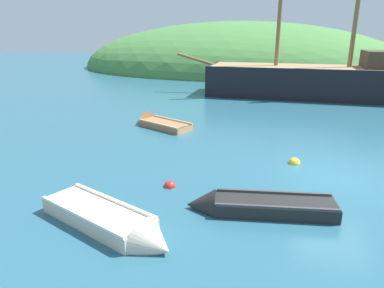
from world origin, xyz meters
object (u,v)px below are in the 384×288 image
Objects in this scene: rowboat_near_dock at (113,225)px; buoy_yellow at (294,163)px; rowboat_portside at (253,207)px; rowboat_outer_left at (157,124)px; buoy_red at (170,186)px; sailing_ship at (315,85)px.

rowboat_near_dock reaches higher than buoy_yellow.
rowboat_near_dock is 9.52× the size of buoy_yellow.
buoy_yellow is (1.25, 3.84, -0.12)m from rowboat_portside.
buoy_red is at bearing 139.37° from rowboat_outer_left.
rowboat_outer_left is 9.30m from rowboat_portside.
rowboat_near_dock is 7.04m from buoy_yellow.
rowboat_portside is at bearing -21.57° from buoy_red.
rowboat_near_dock is at bearing 73.80° from sailing_ship.
rowboat_portside reaches higher than buoy_yellow.
rowboat_portside is at bearing 81.80° from sailing_ship.
rowboat_near_dock is 10.76× the size of buoy_red.
sailing_ship is at bearing 81.30° from buoy_yellow.
buoy_yellow is at bearing 75.55° from rowboat_near_dock.
sailing_ship reaches higher than buoy_yellow.
rowboat_near_dock is 1.01× the size of rowboat_portside.
buoy_red is (-5.93, -16.71, -0.84)m from sailing_ship.
buoy_yellow is (6.41, -3.89, -0.08)m from rowboat_outer_left.
rowboat_portside is at bearing -108.02° from buoy_yellow.
rowboat_near_dock is at bearing 130.09° from rowboat_outer_left.
sailing_ship reaches higher than buoy_red.
rowboat_portside is (5.16, -7.73, 0.04)m from rowboat_outer_left.
buoy_yellow is at bearing 83.88° from sailing_ship.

